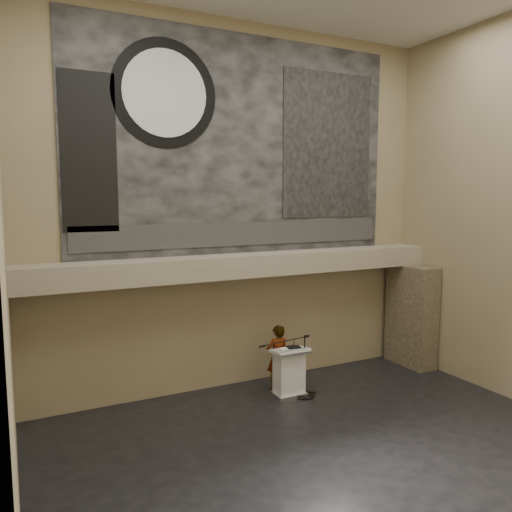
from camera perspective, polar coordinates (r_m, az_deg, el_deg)
floor at (r=9.48m, az=9.37°, el=-21.76°), size 10.00×10.00×0.00m
wall_back at (r=11.80m, az=-1.75°, el=5.48°), size 10.00×0.02×8.50m
wall_left at (r=6.71m, az=-27.00°, el=3.79°), size 0.02×8.00×8.50m
soffit at (r=11.54m, az=-0.89°, el=-1.02°), size 10.00×0.80×0.50m
sprinkler_left at (r=10.94m, az=-8.35°, el=-3.00°), size 0.04×0.04×0.06m
sprinkler_right at (r=12.47m, az=7.11°, el=-1.79°), size 0.04×0.04×0.06m
banner at (r=11.83m, az=-1.71°, el=12.52°), size 8.00×0.05×5.00m
banner_text_strip at (r=11.76m, az=-1.59°, el=2.55°), size 7.76×0.02×0.55m
banner_clock_rim at (r=11.31m, az=-10.36°, el=17.81°), size 2.30×0.02×2.30m
banner_clock_face at (r=11.29m, az=-10.33°, el=17.83°), size 1.84×0.02×1.84m
banner_building_print at (r=12.99m, az=8.24°, el=12.38°), size 2.60×0.02×3.60m
banner_brick_print at (r=10.78m, az=-18.56°, el=11.14°), size 1.10×0.02×3.20m
stone_pier at (r=14.12m, az=17.34°, el=-6.50°), size 0.60×1.40×2.70m
lectern at (r=11.67m, az=3.80°, el=-13.09°), size 0.81×0.58×1.14m
binder at (r=11.54m, az=4.33°, el=-10.37°), size 0.34×0.29×0.04m
papers at (r=11.45m, az=3.44°, el=-10.58°), size 0.23×0.31×0.00m
speaker_person at (r=11.91m, az=2.47°, el=-11.52°), size 0.57×0.38×1.56m
mic_stand at (r=11.76m, az=5.34°, el=-14.70°), size 1.51×0.52×1.42m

